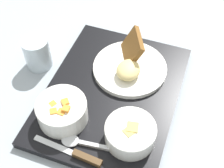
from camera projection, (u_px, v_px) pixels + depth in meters
The scene contains 8 objects.
ground_plane at pixel (112, 96), 0.81m from camera, with size 4.00×4.00×0.00m, color #99A3AD.
serving_tray at pixel (112, 94), 0.80m from camera, with size 0.44×0.34×0.02m.
bowl_salad at pixel (62, 110), 0.72m from camera, with size 0.12×0.12×0.06m.
bowl_soup at pixel (130, 133), 0.69m from camera, with size 0.12×0.12×0.05m.
plate_main at pixel (130, 66), 0.83m from camera, with size 0.20×0.20×0.09m.
knife at pixel (80, 155), 0.68m from camera, with size 0.03×0.17×0.01m.
spoon at pixel (81, 143), 0.70m from camera, with size 0.04×0.13×0.01m.
glass_water at pixel (38, 54), 0.85m from camera, with size 0.07×0.07×0.09m.
Camera 1 is at (-0.46, -0.15, 0.65)m, focal length 50.00 mm.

